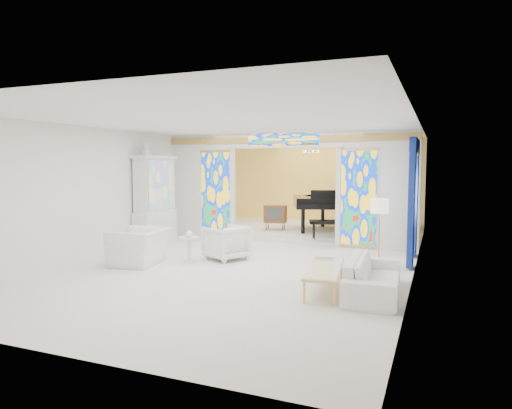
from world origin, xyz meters
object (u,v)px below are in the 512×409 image
at_px(sofa, 373,276).
at_px(grand_piano, 326,202).
at_px(tv_console, 275,214).
at_px(coffee_table, 325,269).
at_px(armchair_left, 139,247).
at_px(armchair_right, 226,243).
at_px(china_cabinet, 155,201).

relative_size(sofa, grand_piano, 0.60).
bearing_deg(tv_console, coffee_table, -71.07).
xyz_separation_m(armchair_left, armchair_right, (1.53, 1.15, 0.00)).
bearing_deg(china_cabinet, grand_piano, 38.84).
xyz_separation_m(china_cabinet, armchair_right, (2.70, -1.17, -0.78)).
relative_size(armchair_right, coffee_table, 0.46).
bearing_deg(tv_console, china_cabinet, -144.55).
xyz_separation_m(armchair_right, tv_console, (-0.12, 3.66, 0.28)).
height_order(armchair_right, tv_console, tv_console).
bearing_deg(china_cabinet, tv_console, 44.07).
bearing_deg(sofa, armchair_right, 61.86).
bearing_deg(coffee_table, china_cabinet, 152.10).
distance_m(china_cabinet, tv_console, 3.62).
bearing_deg(sofa, armchair_left, 81.45).
bearing_deg(china_cabinet, armchair_right, -23.46).
bearing_deg(grand_piano, tv_console, -173.38).
distance_m(coffee_table, tv_console, 6.02).
bearing_deg(armchair_right, grand_piano, -169.64).
bearing_deg(armchair_left, sofa, 75.33).
distance_m(china_cabinet, armchair_left, 2.71).
relative_size(china_cabinet, armchair_left, 2.33).
xyz_separation_m(armchair_left, coffee_table, (4.19, -0.52, -0.01)).
xyz_separation_m(armchair_left, tv_console, (1.41, 4.81, 0.28)).
bearing_deg(tv_console, armchair_right, -96.78).
distance_m(sofa, tv_console, 6.39).
bearing_deg(coffee_table, armchair_right, 147.95).
relative_size(coffee_table, grand_piano, 0.54).
height_order(china_cabinet, tv_console, china_cabinet).
relative_size(armchair_right, tv_console, 1.14).
bearing_deg(armchair_right, sofa, 91.73).
height_order(china_cabinet, grand_piano, china_cabinet).
distance_m(grand_piano, tv_console, 1.60).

